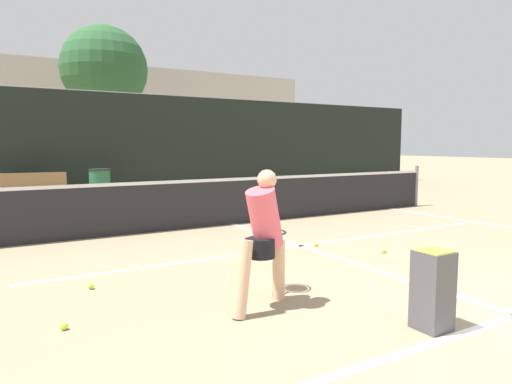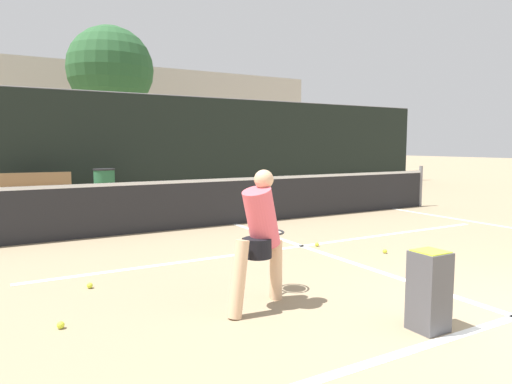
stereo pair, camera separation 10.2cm
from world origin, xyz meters
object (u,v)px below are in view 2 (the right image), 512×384
Objects in this scene: ball_hopper at (429,289)px; parked_car at (228,169)px; trash_bin at (105,185)px; player_practicing at (260,233)px; courtside_bench at (36,187)px.

parked_car is (5.08, 14.31, 0.25)m from ball_hopper.
ball_hopper is 11.01m from trash_bin.
player_practicing is at bearing -92.67° from trash_bin.
trash_bin is at bearing 1.28° from courtside_bench.
ball_hopper is at bearing -72.63° from courtside_bench.
ball_hopper is at bearing -75.31° from player_practicing.
trash_bin is (1.79, -0.14, -0.01)m from courtside_bench.
parked_car reaches higher than player_practicing.
ball_hopper is 0.17× the size of parked_car.
player_practicing is at bearing -76.67° from courtside_bench.
trash_bin is at bearing -149.43° from parked_car.
parked_car is (6.06, 13.06, -0.12)m from player_practicing.
player_practicing is 0.34× the size of parked_car.
player_practicing is 9.77m from trash_bin.
trash_bin is at bearing 63.96° from player_practicing.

